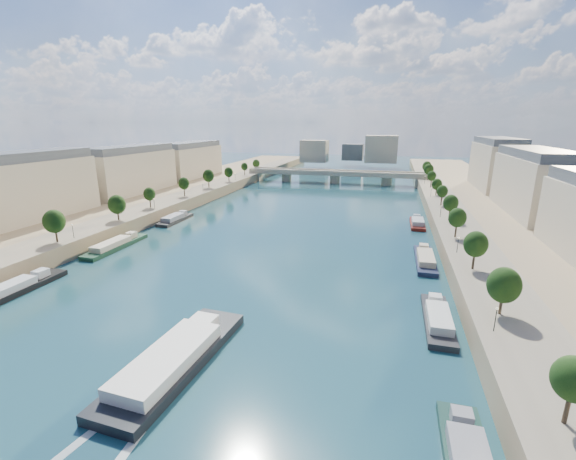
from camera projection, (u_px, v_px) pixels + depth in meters
The scene contains 17 objects.
ground at pixel (278, 239), 127.22m from camera, with size 700.00×700.00×0.00m, color #0B2E34.
quay_left at pixel (94, 218), 144.65m from camera, with size 44.00×520.00×5.00m, color #9E8460.
quay_right at pixel (522, 250), 108.44m from camera, with size 44.00×520.00×5.00m, color #9E8460.
pave_left at pixel (128, 214), 140.19m from camera, with size 14.00×520.00×0.10m, color gray.
pave_right at pixel (466, 238), 111.53m from camera, with size 14.00×520.00×0.10m, color gray.
trees_left at pixel (135, 199), 140.08m from camera, with size 4.80×268.80×8.26m.
trees_right at pixel (456, 212), 119.86m from camera, with size 4.80×268.80×8.26m.
lamps_left at pixel (119, 214), 129.03m from camera, with size 0.36×200.36×4.28m.
lamps_right at pixel (448, 223), 116.57m from camera, with size 0.36×200.36×4.28m.
buildings_left at pixel (84, 176), 155.31m from camera, with size 16.00×226.00×23.20m.
buildings_right at pixel (567, 196), 112.57m from camera, with size 16.00×226.00×23.20m.
skyline at pixel (355, 150), 326.53m from camera, with size 79.00×42.00×22.00m.
bridge at pixel (335, 175), 244.50m from camera, with size 112.00×12.00×8.15m.
tour_barge at pixel (176, 359), 60.91m from camera, with size 10.69×31.37×4.19m.
wake at pixel (103, 447), 45.88m from camera, with size 10.75×26.02×0.04m.
moored_barges_left at pixel (14, 290), 86.70m from camera, with size 5.00×153.08×3.60m.
moored_barges_right at pixel (438, 320), 73.60m from camera, with size 5.00×163.87×3.60m.
Camera 1 is at (35.05, -16.56, 37.31)m, focal length 24.00 mm.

